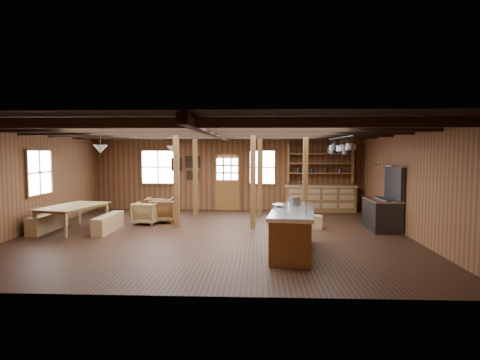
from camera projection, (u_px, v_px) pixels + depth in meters
The scene contains 22 objects.
room at pixel (214, 182), 10.45m from camera, with size 10.04×9.04×2.84m.
ceiling_joists at pixel (215, 133), 10.54m from camera, with size 9.80×8.82×0.18m.
timber_posts at pixel (238, 177), 12.50m from camera, with size 3.95×2.35×2.80m.
back_door at pixel (227, 187), 14.93m from camera, with size 1.02×0.08×2.15m.
window_back_left at pixel (158, 167), 15.00m from camera, with size 1.32×0.06×1.32m.
window_back_right at pixel (262, 167), 14.83m from camera, with size 1.02×0.06×1.32m.
window_left at pixel (39, 173), 11.16m from camera, with size 0.14×1.24×1.32m.
notice_boards at pixel (187, 166), 14.94m from camera, with size 1.08×0.03×0.90m.
back_counter at pixel (320, 195), 14.55m from camera, with size 2.55×0.60×2.45m.
pendant_lamps at pixel (140, 149), 11.49m from camera, with size 1.86×2.36×0.66m.
pot_rack at pixel (338, 148), 10.67m from camera, with size 0.40×3.00×0.46m.
kitchen_island at pixel (293, 231), 8.65m from camera, with size 1.21×2.60×1.20m.
step_stool at pixel (315, 222), 11.30m from camera, with size 0.43×0.31×0.39m, color #9C6F46.
commercial_range at pixel (384, 208), 11.16m from camera, with size 0.78×1.47×1.82m.
dining_table at pixel (74, 218), 11.01m from camera, with size 2.00×1.12×0.70m, color olive.
bench_wall at pixel (48, 222), 11.05m from camera, with size 0.32×1.73×0.48m, color #9C6F46.
bench_aisle at pixel (109, 223), 10.98m from camera, with size 0.31×1.66×0.46m, color #9C6F46.
armchair_a at pixel (162, 211), 12.39m from camera, with size 0.76×0.78×0.71m, color brown.
armchair_b at pixel (160, 209), 12.54m from camera, with size 0.81×0.83×0.76m, color #5B311B.
armchair_c at pixel (147, 213), 12.08m from camera, with size 0.71×0.73×0.66m, color olive.
counter_pot at pixel (294, 200), 9.49m from camera, with size 0.29×0.29×0.17m, color #B3B5BB.
bowl at pixel (278, 205), 9.02m from camera, with size 0.26×0.26×0.06m, color silver.
Camera 1 is at (1.14, -10.38, 2.19)m, focal length 30.00 mm.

